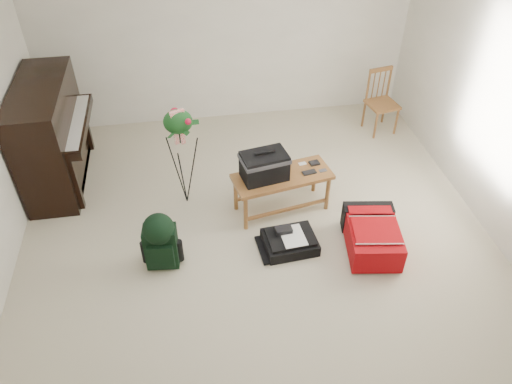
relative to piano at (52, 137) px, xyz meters
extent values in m
cube|color=#BAAF96|center=(2.19, -1.60, -0.60)|extent=(5.00, 5.50, 0.01)
cube|color=white|center=(2.19, -1.60, 1.90)|extent=(5.00, 5.50, 0.01)
cube|color=white|center=(2.19, 1.15, 0.65)|extent=(5.00, 0.04, 2.50)
cube|color=black|center=(-0.01, 0.00, 0.03)|extent=(0.55, 1.50, 1.25)
cube|color=black|center=(0.29, 0.00, 0.13)|extent=(0.28, 1.30, 0.10)
cube|color=white|center=(0.29, 0.00, 0.18)|extent=(0.22, 1.20, 0.02)
cube|color=black|center=(0.04, 0.00, -0.55)|extent=(0.45, 1.30, 0.10)
cube|color=#945730|center=(2.54, -1.00, -0.13)|extent=(1.14, 0.62, 0.04)
cylinder|color=#945730|center=(2.05, -1.17, -0.38)|extent=(0.05, 0.05, 0.44)
cylinder|color=#945730|center=(2.05, -0.83, -0.38)|extent=(0.05, 0.05, 0.44)
cylinder|color=#945730|center=(3.02, -1.17, -0.38)|extent=(0.05, 0.05, 0.44)
cylinder|color=#945730|center=(3.02, -0.83, -0.38)|extent=(0.05, 0.05, 0.44)
cube|color=#945730|center=(4.22, 0.41, -0.19)|extent=(0.44, 0.44, 0.04)
cylinder|color=#945730|center=(4.05, 0.25, -0.41)|extent=(0.03, 0.03, 0.39)
cylinder|color=#945730|center=(4.05, 0.58, -0.41)|extent=(0.03, 0.03, 0.39)
cylinder|color=#945730|center=(4.38, 0.25, -0.41)|extent=(0.03, 0.03, 0.39)
cylinder|color=#945730|center=(4.38, 0.58, -0.41)|extent=(0.03, 0.03, 0.39)
cube|color=#945730|center=(4.22, 0.58, 0.25)|extent=(0.34, 0.10, 0.05)
cylinder|color=#945730|center=(4.05, 0.58, 0.03)|extent=(0.03, 0.03, 0.47)
cylinder|color=#945730|center=(4.38, 0.58, 0.03)|extent=(0.03, 0.03, 0.47)
cube|color=#B80711|center=(3.34, -1.76, -0.43)|extent=(0.62, 0.82, 0.29)
cube|color=black|center=(3.34, -1.47, -0.43)|extent=(0.55, 0.25, 0.31)
cube|color=#B80711|center=(3.34, -1.82, -0.28)|extent=(0.51, 0.50, 0.02)
cube|color=silver|center=(3.34, -2.03, -0.27)|extent=(0.47, 0.08, 0.01)
cube|color=black|center=(2.51, -1.61, -0.53)|extent=(0.57, 0.47, 0.13)
cube|color=black|center=(2.51, -1.61, -0.45)|extent=(0.50, 0.40, 0.03)
cube|color=white|center=(2.53, -1.63, -0.43)|extent=(0.26, 0.34, 0.01)
cube|color=black|center=(2.45, -1.55, -0.40)|extent=(0.18, 0.12, 0.05)
cube|color=black|center=(1.19, -1.63, -0.36)|extent=(0.34, 0.23, 0.48)
cube|color=black|center=(1.19, -1.75, -0.38)|extent=(0.26, 0.08, 0.28)
sphere|color=black|center=(1.19, -1.63, -0.12)|extent=(0.31, 0.31, 0.31)
cube|color=black|center=(1.11, -1.52, -0.36)|extent=(0.05, 0.04, 0.43)
cube|color=black|center=(1.26, -1.52, -0.36)|extent=(0.05, 0.04, 0.43)
cylinder|color=black|center=(1.48, -0.69, 0.39)|extent=(0.01, 0.01, 0.33)
ellipsoid|color=#17491B|center=(1.48, -0.69, 0.48)|extent=(0.31, 0.22, 0.28)
cube|color=red|center=(1.48, -0.71, 0.58)|extent=(0.16, 0.09, 0.09)
camera|label=1|loc=(1.56, -5.19, 3.23)|focal=35.00mm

